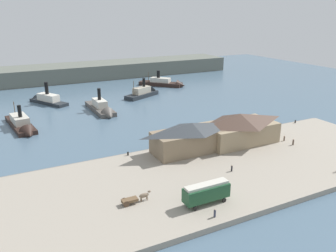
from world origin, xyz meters
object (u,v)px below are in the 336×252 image
pedestrian_standing_center (232,168)px  mooring_post_center_west (128,154)px  ferry_moored_east (22,125)px  ferry_approaching_west (102,109)px  ferry_approaching_east (145,93)px  ferry_moored_west (165,83)px  pedestrian_by_tram (215,213)px  pedestrian_at_waters_edge (284,139)px  mooring_post_west (295,122)px  ferry_departing_north (45,99)px  mooring_post_east (262,128)px  horse_cart (135,198)px  street_tram (206,192)px  ferry_shed_central_terminal (239,128)px  ferry_shed_west_terminal (192,137)px  pedestrian_near_west_shed (293,142)px

pedestrian_standing_center → mooring_post_center_west: pedestrian_standing_center is taller
ferry_moored_east → ferry_approaching_west: bearing=13.8°
ferry_approaching_east → ferry_moored_west: (17.90, 15.36, -0.11)m
pedestrian_by_tram → pedestrian_at_waters_edge: size_ratio=1.06×
pedestrian_at_waters_edge → mooring_post_west: pedestrian_at_waters_edge is taller
ferry_approaching_east → ferry_departing_north: size_ratio=0.94×
mooring_post_east → ferry_approaching_west: size_ratio=0.04×
pedestrian_standing_center → mooring_post_east: (25.83, 19.12, -0.26)m
pedestrian_standing_center → mooring_post_center_west: bearing=132.7°
horse_cart → ferry_departing_north: 90.55m
ferry_moored_west → pedestrian_standing_center: bearing=-108.0°
ferry_approaching_west → street_tram: bearing=-91.3°
pedestrian_standing_center → ferry_approaching_east: bearing=80.7°
pedestrian_at_waters_edge → ferry_shed_central_terminal: bearing=156.9°
ferry_approaching_east → mooring_post_west: bearing=-66.1°
mooring_post_west → ferry_departing_north: bearing=134.8°
pedestrian_at_waters_edge → mooring_post_east: (0.97, 10.17, -0.24)m
mooring_post_east → ferry_approaching_west: bearing=129.6°
pedestrian_at_waters_edge → ferry_moored_east: ferry_moored_east is taller
pedestrian_at_waters_edge → ferry_approaching_west: bearing=123.2°
ferry_shed_west_terminal → ferry_departing_north: ferry_departing_north is taller
ferry_moored_east → pedestrian_by_tram: bearing=-70.1°
pedestrian_near_west_shed → street_tram: bearing=-158.9°
pedestrian_standing_center → mooring_post_east: bearing=36.5°
street_tram → pedestrian_near_west_shed: street_tram is taller
ferry_shed_west_terminal → ferry_moored_east: (-37.29, 42.33, -3.81)m
mooring_post_west → ferry_shed_central_terminal: bearing=-168.7°
pedestrian_standing_center → ferry_departing_north: bearing=107.5°
mooring_post_east → ferry_approaching_west: 57.92m
ferry_shed_west_terminal → mooring_post_center_west: ferry_shed_west_terminal is taller
horse_cart → ferry_shed_west_terminal: bearing=37.2°
ferry_shed_west_terminal → mooring_post_center_west: size_ratio=23.10×
horse_cart → ferry_moored_west: size_ratio=0.28×
pedestrian_by_tram → pedestrian_standing_center: 19.33m
ferry_shed_central_terminal → pedestrian_standing_center: ferry_shed_central_terminal is taller
pedestrian_at_waters_edge → ferry_moored_east: bearing=143.3°
pedestrian_near_west_shed → pedestrian_at_waters_edge: size_ratio=1.13×
ferry_shed_west_terminal → ferry_shed_central_terminal: bearing=-1.7°
ferry_shed_west_terminal → mooring_post_west: ferry_shed_west_terminal is taller
mooring_post_west → ferry_moored_west: (-9.14, 76.30, -0.22)m
ferry_shed_central_terminal → pedestrian_at_waters_edge: ferry_shed_central_terminal is taller
mooring_post_east → ferry_moored_west: bearing=86.1°
mooring_post_east → ferry_approaching_east: (-12.67, 61.32, -0.11)m
ferry_approaching_east → ferry_approaching_west: (-24.21, -16.66, -0.21)m
ferry_departing_north → ferry_approaching_west: ferry_departing_north is taller
ferry_departing_north → horse_cart: bearing=-88.0°
mooring_post_east → ferry_departing_north: 87.12m
pedestrian_by_tram → pedestrian_near_west_shed: size_ratio=0.94×
street_tram → pedestrian_at_waters_edge: 41.60m
ferry_departing_north → ferry_shed_west_terminal: bearing=-70.7°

